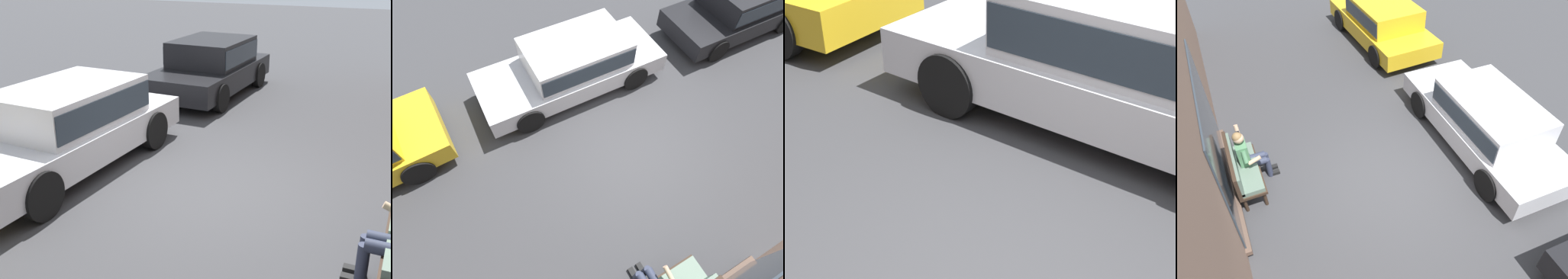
# 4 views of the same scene
# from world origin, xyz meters

# --- Properties ---
(ground_plane) EXTENTS (60.00, 60.00, 0.00)m
(ground_plane) POSITION_xyz_m (0.00, 0.00, 0.00)
(ground_plane) COLOR #38383A
(parked_car_near) EXTENTS (4.20, 1.98, 1.39)m
(parked_car_near) POSITION_xyz_m (-5.12, -2.19, 0.76)
(parked_car_near) COLOR black
(parked_car_near) RESTS_ON ground_plane
(parked_car_mid) EXTENTS (4.71, 1.93, 1.39)m
(parked_car_mid) POSITION_xyz_m (0.19, -2.47, 0.77)
(parked_car_mid) COLOR silver
(parked_car_mid) RESTS_ON ground_plane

